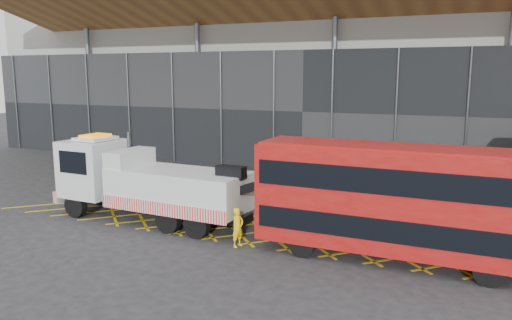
% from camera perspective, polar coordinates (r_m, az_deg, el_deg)
% --- Properties ---
extents(ground_plane, '(120.00, 120.00, 0.00)m').
position_cam_1_polar(ground_plane, '(24.42, -7.92, -5.62)').
color(ground_plane, '#272629').
extents(road_markings, '(27.96, 7.16, 0.01)m').
position_cam_1_polar(road_markings, '(22.08, 4.63, -7.22)').
color(road_markings, yellow).
rests_on(road_markings, ground_plane).
extents(construction_building, '(55.00, 23.97, 18.00)m').
position_cam_1_polar(construction_building, '(39.86, 8.70, 13.33)').
color(construction_building, '#969691').
rests_on(construction_building, ground_plane).
extents(recovery_truck, '(10.86, 3.03, 3.78)m').
position_cam_1_polar(recovery_truck, '(22.60, -12.63, -2.47)').
color(recovery_truck, black).
rests_on(recovery_truck, ground_plane).
extents(bus_towed, '(10.03, 2.46, 4.06)m').
position_cam_1_polar(bus_towed, '(17.82, 16.12, -4.24)').
color(bus_towed, '#9E0F0C').
rests_on(bus_towed, ground_plane).
extents(worker, '(0.50, 0.63, 1.49)m').
position_cam_1_polar(worker, '(18.98, -2.09, -7.71)').
color(worker, yellow).
rests_on(worker, ground_plane).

